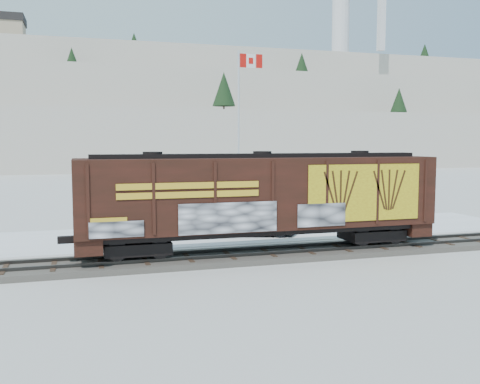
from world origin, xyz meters
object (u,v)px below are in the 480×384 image
object	(u,v)px
car_dark	(252,223)
car_silver	(165,221)
car_white	(151,224)
hopper_railcar	(262,196)
flagpole	(240,156)

from	to	relation	value
car_dark	car_silver	bearing A→B (deg)	87.62
car_white	hopper_railcar	bearing A→B (deg)	-151.62
car_white	car_dark	world-z (taller)	car_white
flagpole	car_silver	xyz separation A→B (m)	(-6.51, -5.73, -3.79)
flagpole	car_silver	world-z (taller)	flagpole
hopper_railcar	car_dark	world-z (taller)	hopper_railcar
car_dark	car_white	bearing A→B (deg)	95.90
hopper_railcar	car_white	xyz separation A→B (m)	(-4.55, 7.18, -2.26)
flagpole	car_white	bearing A→B (deg)	-139.70
flagpole	car_silver	bearing A→B (deg)	-138.63
car_silver	car_white	distance (m)	1.14
flagpole	car_silver	size ratio (longest dim) A/B	2.59
car_white	car_dark	size ratio (longest dim) A/B	0.88
hopper_railcar	car_white	distance (m)	8.80
hopper_railcar	car_silver	distance (m)	8.85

